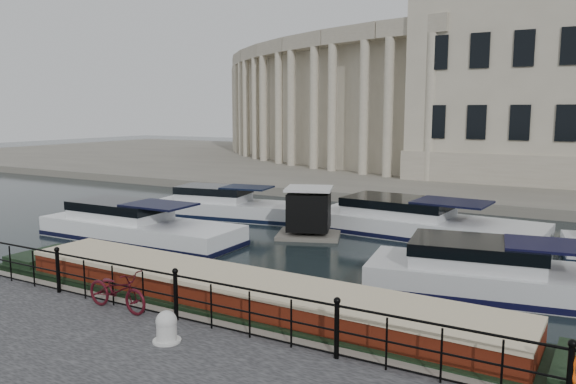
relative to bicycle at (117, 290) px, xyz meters
The scene contains 9 objects.
ground_plane 3.13m from the bicycle, 56.04° to the left, with size 160.00×160.00×0.00m, color black.
far_bank 41.49m from the bicycle, 87.72° to the left, with size 120.00×42.00×0.55m, color #6B665B.
railing 1.67m from the bicycle, ahead, with size 24.14×0.14×1.22m.
civic_building 37.64m from the bicycle, 89.00° to the left, with size 53.55×31.84×16.85m.
bicycle is the anchor object (origin of this frame).
mooring_bollard 2.43m from the bicycle, 19.99° to the right, with size 0.59×0.59×0.66m.
narrowboat 3.06m from the bicycle, 38.96° to the left, with size 16.99×2.65×1.61m.
harbour_hut 11.47m from the bicycle, 94.15° to the left, with size 3.19×2.94×2.16m.
cabin_cruisers 11.25m from the bicycle, 81.99° to the left, with size 26.92×10.40×1.99m.
Camera 1 is at (8.26, -11.60, 5.27)m, focal length 35.00 mm.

